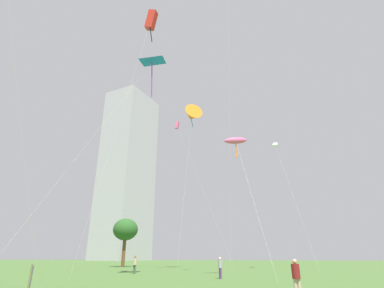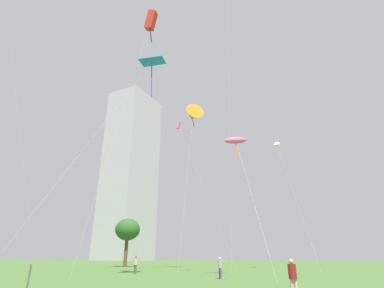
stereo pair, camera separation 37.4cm
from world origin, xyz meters
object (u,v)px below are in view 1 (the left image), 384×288
(kite_flying_1, at_px, (151,21))
(distant_highrise_0, at_px, (127,172))
(person_standing_2, at_px, (135,263))
(kite_flying_6, at_px, (236,141))
(event_banner, at_px, (30,277))
(kite_flying_3, at_px, (177,126))
(kite_flying_2, at_px, (275,145))
(kite_flying_5, at_px, (152,63))
(person_standing_3, at_px, (220,266))
(park_tree_0, at_px, (125,230))
(person_standing_0, at_px, (296,275))
(kite_flying_7, at_px, (192,115))

(kite_flying_1, height_order, distant_highrise_0, distant_highrise_0)
(person_standing_2, xyz_separation_m, kite_flying_6, (11.90, -3.58, 12.27))
(event_banner, bearing_deg, kite_flying_3, 86.65)
(kite_flying_3, relative_size, kite_flying_6, 1.58)
(kite_flying_2, bearing_deg, person_standing_2, -144.36)
(kite_flying_2, bearing_deg, kite_flying_5, -124.26)
(kite_flying_5, height_order, kite_flying_6, kite_flying_5)
(distant_highrise_0, bearing_deg, kite_flying_3, -46.64)
(distant_highrise_0, bearing_deg, person_standing_3, -46.52)
(kite_flying_1, distance_m, park_tree_0, 37.71)
(person_standing_2, xyz_separation_m, park_tree_0, (-10.12, 20.03, 5.32))
(person_standing_2, xyz_separation_m, person_standing_3, (10.01, -5.65, -0.07))
(kite_flying_3, distance_m, kite_flying_6, 16.89)
(kite_flying_1, height_order, kite_flying_3, kite_flying_1)
(person_standing_0, height_order, person_standing_3, person_standing_3)
(kite_flying_3, distance_m, kite_flying_5, 16.06)
(kite_flying_5, bearing_deg, park_tree_0, 116.13)
(person_standing_0, bearing_deg, park_tree_0, 120.11)
(person_standing_2, bearing_deg, distant_highrise_0, -44.04)
(person_standing_0, relative_size, person_standing_3, 0.97)
(kite_flying_2, bearing_deg, person_standing_3, -112.66)
(person_standing_3, distance_m, kite_flying_1, 26.35)
(kite_flying_2, height_order, kite_flying_6, kite_flying_2)
(park_tree_0, height_order, event_banner, park_tree_0)
(person_standing_3, height_order, kite_flying_7, kite_flying_7)
(person_standing_3, bearing_deg, person_standing_0, 171.28)
(person_standing_0, height_order, kite_flying_1, kite_flying_1)
(distant_highrise_0, bearing_deg, person_standing_0, -47.06)
(kite_flying_1, distance_m, kite_flying_3, 17.77)
(kite_flying_6, distance_m, park_tree_0, 33.02)
(kite_flying_3, bearing_deg, person_standing_0, -64.16)
(kite_flying_1, bearing_deg, kite_flying_7, 87.26)
(person_standing_3, bearing_deg, event_banner, 111.97)
(kite_flying_7, relative_size, event_banner, 11.94)
(kite_flying_3, distance_m, event_banner, 32.82)
(kite_flying_5, bearing_deg, kite_flying_7, 87.35)
(kite_flying_3, height_order, kite_flying_6, kite_flying_3)
(kite_flying_1, height_order, kite_flying_6, kite_flying_1)
(person_standing_3, bearing_deg, kite_flying_2, -53.54)
(kite_flying_5, bearing_deg, kite_flying_2, 55.74)
(kite_flying_5, distance_m, kite_flying_7, 18.21)
(kite_flying_2, bearing_deg, distant_highrise_0, 125.81)
(kite_flying_5, xyz_separation_m, park_tree_0, (-13.73, 28.00, -14.98))
(kite_flying_1, height_order, kite_flying_7, kite_flying_1)
(person_standing_2, relative_size, event_banner, 0.86)
(person_standing_0, height_order, kite_flying_7, kite_flying_7)
(kite_flying_1, distance_m, kite_flying_6, 16.35)
(person_standing_3, relative_size, distant_highrise_0, 0.02)
(kite_flying_1, relative_size, kite_flying_5, 1.24)
(person_standing_0, distance_m, distant_highrise_0, 142.51)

